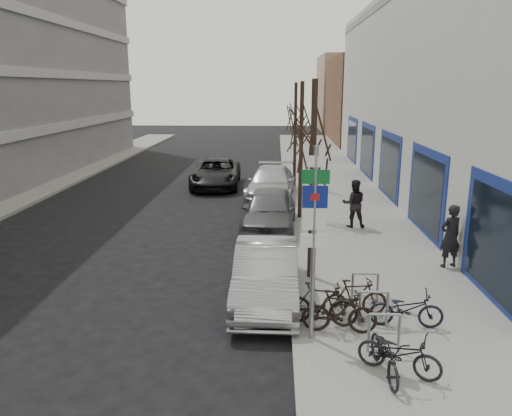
# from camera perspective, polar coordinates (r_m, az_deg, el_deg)

# --- Properties ---
(ground) EXTENTS (120.00, 120.00, 0.00)m
(ground) POSITION_cam_1_polar(r_m,az_deg,el_deg) (11.10, -6.63, -14.93)
(ground) COLOR black
(ground) RESTS_ON ground
(sidewalk_east) EXTENTS (5.00, 70.00, 0.15)m
(sidewalk_east) POSITION_cam_1_polar(r_m,az_deg,el_deg) (20.49, 10.31, -1.27)
(sidewalk_east) COLOR slate
(sidewalk_east) RESTS_ON ground
(brick_building_far) EXTENTS (12.00, 14.00, 8.00)m
(brick_building_far) POSITION_cam_1_polar(r_m,az_deg,el_deg) (50.91, 15.58, 11.79)
(brick_building_far) COLOR brown
(brick_building_far) RESTS_ON ground
(tan_building_far) EXTENTS (13.00, 12.00, 9.00)m
(tan_building_far) POSITION_cam_1_polar(r_m,az_deg,el_deg) (65.69, 13.08, 12.70)
(tan_building_far) COLOR #937A5B
(tan_building_far) RESTS_ON ground
(highway_sign_pole) EXTENTS (0.55, 0.10, 4.20)m
(highway_sign_pole) POSITION_cam_1_polar(r_m,az_deg,el_deg) (10.04, 6.64, -2.84)
(highway_sign_pole) COLOR gray
(highway_sign_pole) RESTS_ON ground
(bike_rack) EXTENTS (0.66, 2.26, 0.83)m
(bike_rack) POSITION_cam_1_polar(r_m,az_deg,el_deg) (11.42, 13.30, -10.66)
(bike_rack) COLOR gray
(bike_rack) RESTS_ON sidewalk_east
(tree_near) EXTENTS (1.80, 1.80, 5.50)m
(tree_near) POSITION_cam_1_polar(r_m,az_deg,el_deg) (13.20, 6.61, 8.42)
(tree_near) COLOR black
(tree_near) RESTS_ON ground
(tree_mid) EXTENTS (1.80, 1.80, 5.50)m
(tree_mid) POSITION_cam_1_polar(r_m,az_deg,el_deg) (19.67, 5.24, 10.18)
(tree_mid) COLOR black
(tree_mid) RESTS_ON ground
(tree_far) EXTENTS (1.80, 1.80, 5.50)m
(tree_far) POSITION_cam_1_polar(r_m,az_deg,el_deg) (26.15, 4.55, 11.07)
(tree_far) COLOR black
(tree_far) RESTS_ON ground
(meter_front) EXTENTS (0.10, 0.08, 1.27)m
(meter_front) POSITION_cam_1_polar(r_m,az_deg,el_deg) (13.36, 4.45, -5.49)
(meter_front) COLOR gray
(meter_front) RESTS_ON sidewalk_east
(meter_mid) EXTENTS (0.10, 0.08, 1.27)m
(meter_mid) POSITION_cam_1_polar(r_m,az_deg,el_deg) (18.64, 3.87, 0.09)
(meter_mid) COLOR gray
(meter_mid) RESTS_ON sidewalk_east
(meter_back) EXTENTS (0.10, 0.08, 1.27)m
(meter_back) POSITION_cam_1_polar(r_m,az_deg,el_deg) (24.02, 3.54, 3.19)
(meter_back) COLOR gray
(meter_back) RESTS_ON sidewalk_east
(bike_near_left) EXTENTS (0.63, 1.62, 0.96)m
(bike_near_left) POSITION_cam_1_polar(r_m,az_deg,el_deg) (9.72, 14.56, -15.49)
(bike_near_left) COLOR black
(bike_near_left) RESTS_ON sidewalk_east
(bike_near_right) EXTENTS (1.66, 0.61, 0.99)m
(bike_near_right) POSITION_cam_1_polar(r_m,az_deg,el_deg) (11.00, 9.52, -11.55)
(bike_near_right) COLOR black
(bike_near_right) RESTS_ON sidewalk_east
(bike_mid_curb) EXTENTS (1.64, 0.62, 0.98)m
(bike_mid_curb) POSITION_cam_1_polar(r_m,az_deg,el_deg) (11.58, 16.80, -10.65)
(bike_mid_curb) COLOR black
(bike_mid_curb) RESTS_ON sidewalk_east
(bike_mid_inner) EXTENTS (1.73, 0.77, 1.02)m
(bike_mid_inner) POSITION_cam_1_polar(r_m,az_deg,el_deg) (11.27, 7.39, -10.75)
(bike_mid_inner) COLOR black
(bike_mid_inner) RESTS_ON sidewalk_east
(bike_far_curb) EXTENTS (1.60, 1.13, 0.95)m
(bike_far_curb) POSITION_cam_1_polar(r_m,az_deg,el_deg) (9.82, 16.09, -15.31)
(bike_far_curb) COLOR black
(bike_far_curb) RESTS_ON sidewalk_east
(bike_far_inner) EXTENTS (1.58, 0.68, 0.93)m
(bike_far_inner) POSITION_cam_1_polar(r_m,az_deg,el_deg) (11.79, 11.25, -9.99)
(bike_far_inner) COLOR black
(bike_far_inner) RESTS_ON sidewalk_east
(parked_car_front) EXTENTS (1.57, 4.46, 1.47)m
(parked_car_front) POSITION_cam_1_polar(r_m,az_deg,el_deg) (12.60, 1.14, -7.54)
(parked_car_front) COLOR #9C9DA1
(parked_car_front) RESTS_ON ground
(parked_car_mid) EXTENTS (2.15, 4.81, 1.61)m
(parked_car_mid) POSITION_cam_1_polar(r_m,az_deg,el_deg) (18.55, 1.55, -0.31)
(parked_car_mid) COLOR #535459
(parked_car_mid) RESTS_ON ground
(parked_car_back) EXTENTS (2.58, 5.41, 1.52)m
(parked_car_back) POSITION_cam_1_polar(r_m,az_deg,el_deg) (24.00, 1.75, 2.82)
(parked_car_back) COLOR #B4B4B9
(parked_car_back) RESTS_ON ground
(lane_car) EXTENTS (2.62, 5.42, 1.49)m
(lane_car) POSITION_cam_1_polar(r_m,az_deg,el_deg) (27.08, -4.59, 4.00)
(lane_car) COLOR black
(lane_car) RESTS_ON ground
(pedestrian_near) EXTENTS (0.80, 0.66, 1.87)m
(pedestrian_near) POSITION_cam_1_polar(r_m,az_deg,el_deg) (15.52, 21.33, -3.00)
(pedestrian_near) COLOR black
(pedestrian_near) RESTS_ON sidewalk_east
(pedestrian_far) EXTENTS (0.68, 0.46, 1.83)m
(pedestrian_far) POSITION_cam_1_polar(r_m,az_deg,el_deg) (18.95, 11.12, 0.54)
(pedestrian_far) COLOR black
(pedestrian_far) RESTS_ON sidewalk_east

